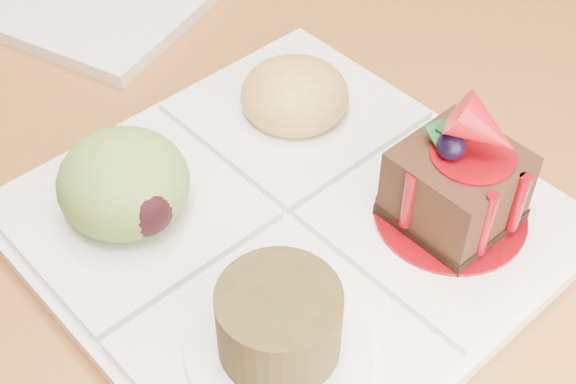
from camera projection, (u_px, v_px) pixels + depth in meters
dining_table at (147, 56)px, 0.74m from camera, size 1.00×1.80×0.75m
sampler_plate at (280, 204)px, 0.49m from camera, size 0.31×0.31×0.11m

